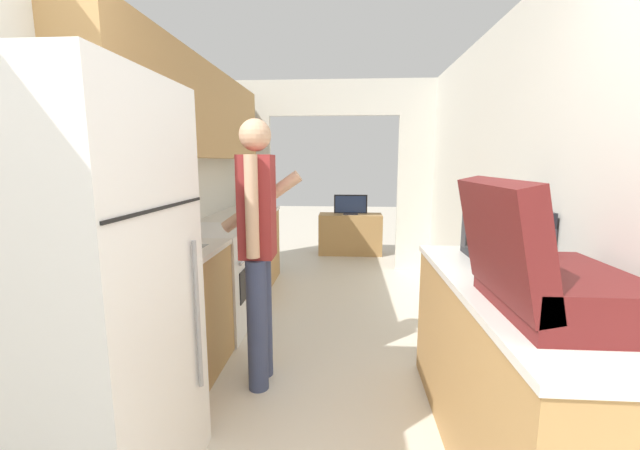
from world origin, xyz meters
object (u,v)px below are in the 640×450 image
microwave (503,234)px  television (351,205)px  suitcase (540,273)px  tv_cabinet (350,234)px  person (258,246)px  range_oven (212,279)px  refrigerator (77,304)px

microwave → television: size_ratio=0.87×
suitcase → tv_cabinet: (-0.67, 4.66, -0.73)m
person → microwave: (1.48, -0.09, 0.11)m
tv_cabinet → range_oven: bearing=-112.7°
suitcase → tv_cabinet: 4.76m
person → suitcase: 1.59m
range_oven → microwave: 2.35m
refrigerator → suitcase: (1.83, 0.05, 0.15)m
refrigerator → television: size_ratio=3.47×
range_oven → person: size_ratio=0.60×
range_oven → microwave: bearing=-23.5°
suitcase → refrigerator: bearing=-178.5°
range_oven → tv_cabinet: (1.23, 2.93, -0.13)m
tv_cabinet → person: bearing=-99.5°
refrigerator → microwave: (2.01, 0.87, 0.15)m
microwave → refrigerator: bearing=-156.5°
television → tv_cabinet: bearing=90.0°
television → refrigerator: bearing=-103.9°
microwave → television: (-0.85, 3.79, -0.26)m
refrigerator → person: size_ratio=1.04×
person → microwave: size_ratio=3.83×
range_oven → tv_cabinet: range_oven is taller
refrigerator → microwave: 2.20m
refrigerator → range_oven: size_ratio=1.74×
microwave → tv_cabinet: (-0.85, 3.83, -0.73)m
microwave → tv_cabinet: size_ratio=0.46×
person → tv_cabinet: bearing=-10.6°
suitcase → microwave: 0.84m
refrigerator → television: refrigerator is taller
suitcase → tv_cabinet: bearing=98.2°
tv_cabinet → television: 0.47m
microwave → range_oven: bearing=156.5°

